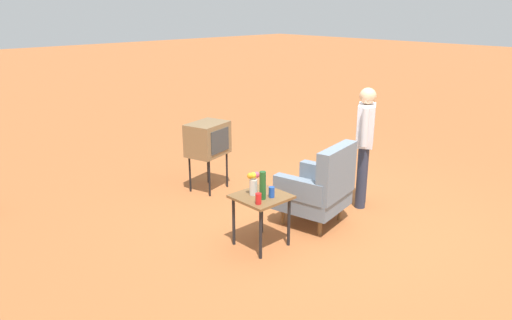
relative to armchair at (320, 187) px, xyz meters
The scene contains 9 objects.
ground_plane 0.55m from the armchair, 169.77° to the left, with size 60.00×60.00×0.00m, color #AD6033.
armchair is the anchor object (origin of this frame).
side_table 0.92m from the armchair, ahead, with size 0.56×0.56×0.62m.
tv_on_stand 1.95m from the armchair, 82.13° to the right, with size 0.69×0.58×1.03m.
person_standing 1.01m from the armchair, behind, with size 0.50×0.38×1.64m.
soda_can_blue 0.89m from the armchair, ahead, with size 0.07×0.07×0.12m, color blue.
soda_can_red 1.12m from the armchair, ahead, with size 0.07×0.07×0.12m, color red.
bottle_wine_green 1.02m from the armchair, ahead, with size 0.07×0.07×0.32m, color #1E5623.
flower_vase 1.02m from the armchair, 10.43° to the right, with size 0.14×0.09×0.27m.
Camera 1 is at (4.62, 3.47, 2.66)m, focal length 33.61 mm.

